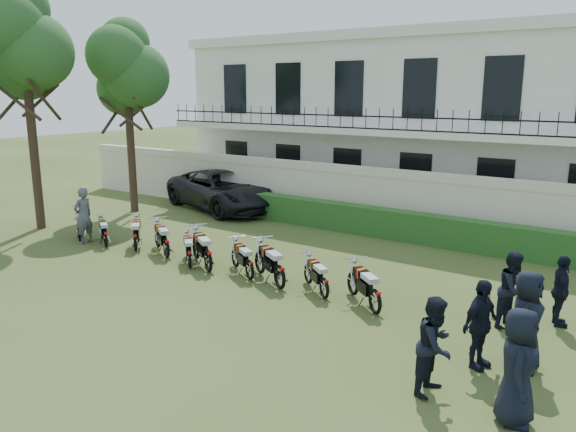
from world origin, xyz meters
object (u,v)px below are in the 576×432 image
object	(u,v)px
tree_west_mid	(24,43)
motorcycle_6	(250,265)
motorcycle_0	(80,228)
suv	(223,190)
motorcycle_2	(135,238)
motorcycle_3	(166,244)
tree_west_near	(127,69)
officer_0	(518,367)
motorcycle_4	(189,255)
officer_2	(480,324)
inspector	(83,216)
officer_1	(436,345)
motorcycle_1	(105,235)
officer_3	(526,321)
motorcycle_7	(280,271)
motorcycle_9	(375,295)
officer_4	(513,290)
officer_5	(561,291)
motorcycle_5	(208,255)
motorcycle_8	(324,283)

from	to	relation	value
tree_west_mid	motorcycle_6	bearing A→B (deg)	-0.81
motorcycle_6	motorcycle_0	bearing A→B (deg)	123.39
suv	motorcycle_2	bearing A→B (deg)	-144.95
motorcycle_3	suv	distance (m)	7.41
tree_west_near	officer_0	xyz separation A→B (m)	(17.15, -6.97, -4.95)
motorcycle_0	motorcycle_4	xyz separation A→B (m)	(5.09, 0.07, -0.07)
motorcycle_3	officer_2	size ratio (longest dim) A/B	0.99
motorcycle_4	inspector	bearing A→B (deg)	132.04
motorcycle_4	inspector	world-z (taller)	inspector
officer_1	motorcycle_4	bearing A→B (deg)	76.92
tree_west_near	motorcycle_1	world-z (taller)	tree_west_near
officer_3	tree_west_mid	bearing A→B (deg)	85.00
inspector	motorcycle_7	bearing A→B (deg)	87.40
motorcycle_6	tree_west_near	bearing A→B (deg)	98.02
inspector	officer_3	world-z (taller)	inspector
tree_west_mid	tree_west_near	distance (m)	4.11
suv	officer_3	xyz separation A→B (m)	(14.06, -7.59, 0.11)
officer_0	officer_3	bearing A→B (deg)	-2.71
motorcycle_9	officer_4	bearing A→B (deg)	-28.60
officer_5	motorcycle_5	bearing A→B (deg)	81.52
motorcycle_9	officer_2	distance (m)	2.94
tree_west_near	officer_1	distance (m)	17.93
officer_5	officer_1	bearing A→B (deg)	144.32
tree_west_mid	officer_2	xyz separation A→B (m)	(16.65, -1.50, -5.82)
tree_west_mid	suv	world-z (taller)	tree_west_mid
tree_west_near	motorcycle_2	size ratio (longest dim) A/B	5.56
tree_west_mid	tree_west_near	xyz separation A→B (m)	(0.50, 4.00, -0.78)
motorcycle_8	motorcycle_4	bearing A→B (deg)	129.08
motorcycle_7	officer_4	distance (m)	5.59
officer_3	motorcycle_4	bearing A→B (deg)	83.97
officer_3	officer_2	bearing A→B (deg)	119.43
motorcycle_6	officer_1	world-z (taller)	officer_1
motorcycle_5	officer_4	size ratio (longest dim) A/B	1.06
motorcycle_0	officer_1	bearing A→B (deg)	-62.27
tree_west_near	officer_4	distance (m)	17.25
motorcycle_7	officer_3	xyz separation A→B (m)	(6.14, -0.81, 0.44)
motorcycle_8	officer_3	size ratio (longest dim) A/B	0.74
officer_1	officer_4	distance (m)	3.63
motorcycle_0	officer_5	size ratio (longest dim) A/B	1.01
motorcycle_6	suv	world-z (taller)	suv
motorcycle_4	motorcycle_9	xyz separation A→B (m)	(5.93, -0.03, 0.05)
suv	motorcycle_6	bearing A→B (deg)	-117.15
motorcycle_7	suv	xyz separation A→B (m)	(-7.92, 6.78, 0.33)
tree_west_near	motorcycle_7	world-z (taller)	tree_west_near
motorcycle_1	motorcycle_6	bearing A→B (deg)	-56.71
officer_5	officer_2	bearing A→B (deg)	143.81
motorcycle_0	motorcycle_3	world-z (taller)	motorcycle_0
motorcycle_0	motorcycle_4	world-z (taller)	motorcycle_0
officer_1	tree_west_near	bearing A→B (deg)	70.34
officer_3	suv	bearing A→B (deg)	60.19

